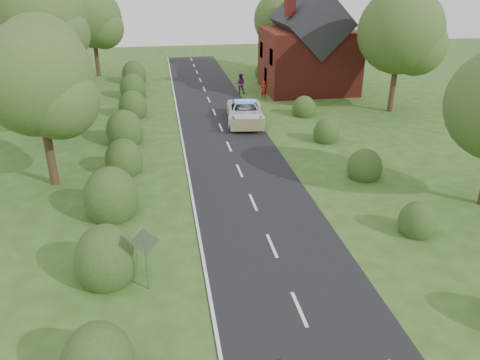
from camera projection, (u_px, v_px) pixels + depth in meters
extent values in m
plane|color=#364D1C|center=(299.00, 309.00, 15.76)|extent=(120.00, 120.00, 0.00)
cube|color=black|center=(231.00, 152.00, 29.22)|extent=(6.00, 70.00, 0.02)
cube|color=white|center=(299.00, 309.00, 15.75)|extent=(0.12, 1.80, 0.01)
cube|color=white|center=(272.00, 246.00, 19.34)|extent=(0.12, 1.80, 0.01)
cube|color=white|center=(253.00, 202.00, 22.93)|extent=(0.12, 1.80, 0.01)
cube|color=white|center=(239.00, 171.00, 26.52)|extent=(0.12, 1.80, 0.01)
cube|color=white|center=(229.00, 146.00, 30.11)|extent=(0.12, 1.80, 0.01)
cube|color=white|center=(221.00, 127.00, 33.70)|extent=(0.12, 1.80, 0.01)
cube|color=white|center=(214.00, 112.00, 37.29)|extent=(0.12, 1.80, 0.01)
cube|color=white|center=(209.00, 99.00, 40.88)|extent=(0.12, 1.80, 0.01)
cube|color=white|center=(204.00, 89.00, 44.47)|extent=(0.12, 1.80, 0.01)
cube|color=white|center=(200.00, 80.00, 48.06)|extent=(0.12, 1.80, 0.01)
cube|color=white|center=(197.00, 72.00, 51.65)|extent=(0.12, 1.80, 0.01)
cube|color=white|center=(194.00, 65.00, 55.24)|extent=(0.12, 1.80, 0.01)
cube|color=white|center=(191.00, 59.00, 58.83)|extent=(0.12, 1.80, 0.01)
cube|color=white|center=(185.00, 155.00, 28.77)|extent=(0.12, 70.00, 0.01)
ellipsoid|color=#1B3215|center=(106.00, 260.00, 17.14)|extent=(2.30, 2.41, 2.70)
ellipsoid|color=#1B3215|center=(111.00, 198.00, 21.57)|extent=(2.50, 2.62, 3.00)
ellipsoid|color=#1B3215|center=(124.00, 160.00, 26.16)|extent=(2.10, 2.20, 2.50)
ellipsoid|color=#1B3215|center=(125.00, 131.00, 30.58)|extent=(2.40, 2.52, 2.80)
ellipsoid|color=#1B3215|center=(133.00, 107.00, 36.03)|extent=(2.20, 2.31, 2.60)
ellipsoid|color=#1B3215|center=(133.00, 89.00, 41.38)|extent=(2.30, 2.41, 2.70)
ellipsoid|color=#1B3215|center=(134.00, 75.00, 46.73)|extent=(2.40, 2.52, 2.80)
ellipsoid|color=#1B3215|center=(417.00, 222.00, 20.12)|extent=(1.60, 1.68, 1.90)
ellipsoid|color=#1B3215|center=(365.00, 167.00, 25.51)|extent=(1.90, 2.00, 2.10)
ellipsoid|color=#1B3215|center=(326.00, 133.00, 30.90)|extent=(1.70, 1.78, 2.00)
ellipsoid|color=#1B3215|center=(304.00, 109.00, 36.33)|extent=(1.80, 1.89, 2.00)
ellipsoid|color=#1B3215|center=(263.00, 73.00, 48.86)|extent=(1.70, 1.78, 2.00)
cylinder|color=#332316|center=(49.00, 149.00, 24.17)|extent=(0.44, 0.44, 3.96)
sphere|color=#305122|center=(37.00, 79.00, 22.68)|extent=(5.60, 5.60, 5.60)
sphere|color=#576E2E|center=(59.00, 99.00, 22.70)|extent=(3.92, 3.92, 3.92)
cylinder|color=#332316|center=(50.00, 110.00, 31.16)|extent=(0.44, 0.44, 3.74)
sphere|color=#305122|center=(41.00, 58.00, 29.76)|extent=(5.60, 5.60, 5.60)
sphere|color=#576E2E|center=(57.00, 73.00, 29.76)|extent=(3.92, 3.92, 3.92)
cylinder|color=#332316|center=(53.00, 72.00, 39.68)|extent=(0.44, 0.44, 4.84)
sphere|color=#305122|center=(44.00, 18.00, 37.86)|extent=(6.80, 6.80, 6.80)
sphere|color=#576E2E|center=(60.00, 33.00, 37.89)|extent=(4.76, 4.76, 4.76)
cylinder|color=#332316|center=(97.00, 56.00, 49.18)|extent=(0.44, 0.44, 4.18)
sphere|color=#305122|center=(92.00, 18.00, 47.61)|extent=(6.00, 6.00, 6.00)
sphere|color=#576E2E|center=(103.00, 28.00, 47.62)|extent=(4.20, 4.20, 4.20)
cylinder|color=#332316|center=(393.00, 84.00, 36.75)|extent=(0.44, 0.44, 4.40)
sphere|color=#305122|center=(401.00, 31.00, 35.10)|extent=(6.40, 6.40, 6.40)
sphere|color=#576E2E|center=(417.00, 45.00, 35.11)|extent=(4.48, 4.48, 4.48)
cylinder|color=#332316|center=(281.00, 55.00, 50.43)|extent=(0.44, 0.44, 3.96)
sphere|color=#305122|center=(282.00, 20.00, 48.95)|extent=(6.00, 6.00, 6.00)
sphere|color=#576E2E|center=(293.00, 29.00, 48.94)|extent=(4.20, 4.20, 4.20)
cylinder|color=gray|center=(147.00, 263.00, 16.33)|extent=(0.08, 0.08, 2.20)
cube|color=gray|center=(144.00, 241.00, 15.96)|extent=(1.06, 0.04, 1.06)
cube|color=maroon|center=(308.00, 60.00, 43.01)|extent=(8.00, 7.00, 5.50)
cube|color=black|center=(311.00, 21.00, 41.59)|extent=(5.94, 7.40, 5.94)
cube|color=maroon|center=(290.00, 6.00, 38.83)|extent=(0.80, 0.80, 1.60)
imported|color=white|center=(245.00, 112.00, 34.52)|extent=(3.26, 5.92, 1.57)
cube|color=yellow|center=(248.00, 125.00, 31.96)|extent=(2.33, 0.34, 0.86)
cube|color=blue|center=(245.00, 101.00, 34.16)|extent=(1.58, 0.46, 0.14)
imported|color=#AE2019|center=(264.00, 90.00, 41.03)|extent=(0.58, 0.40, 1.55)
imported|color=#5B235F|center=(240.00, 84.00, 42.56)|extent=(1.03, 0.89, 1.82)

